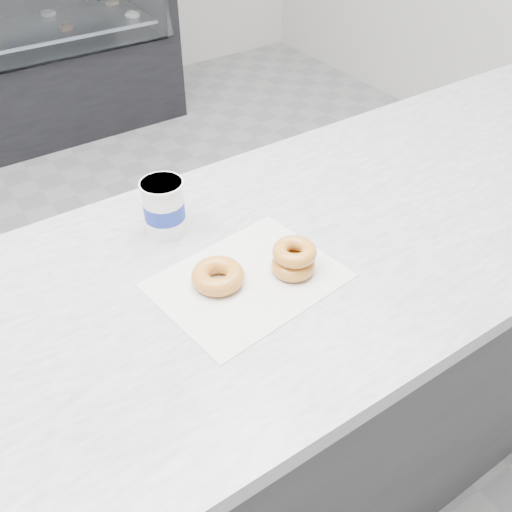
{
  "coord_description": "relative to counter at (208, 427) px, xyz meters",
  "views": [
    {
      "loc": [
        -0.35,
        -1.32,
        1.63
      ],
      "look_at": [
        0.12,
        -0.63,
        0.95
      ],
      "focal_mm": 40.0,
      "sensor_mm": 36.0,
      "label": 1
    }
  ],
  "objects": [
    {
      "name": "wax_paper",
      "position": [
        0.1,
        -0.04,
        0.45
      ],
      "size": [
        0.37,
        0.3,
        0.0
      ],
      "primitive_type": "cube",
      "rotation": [
        0.0,
        0.0,
        0.12
      ],
      "color": "silver",
      "rests_on": "counter"
    },
    {
      "name": "donut_single",
      "position": [
        0.04,
        -0.01,
        0.47
      ],
      "size": [
        0.13,
        0.13,
        0.04
      ],
      "primitive_type": "torus",
      "rotation": [
        0.0,
        0.0,
        -0.42
      ],
      "color": "gold",
      "rests_on": "wax_paper"
    },
    {
      "name": "donut_stack",
      "position": [
        0.18,
        -0.06,
        0.48
      ],
      "size": [
        0.09,
        0.09,
        0.06
      ],
      "color": "gold",
      "rests_on": "wax_paper"
    },
    {
      "name": "counter",
      "position": [
        0.0,
        0.0,
        0.0
      ],
      "size": [
        3.06,
        0.76,
        0.9
      ],
      "color": "#333335",
      "rests_on": "ground"
    },
    {
      "name": "coffee_cup",
      "position": [
        0.04,
        0.19,
        0.51
      ],
      "size": [
        0.11,
        0.11,
        0.12
      ],
      "rotation": [
        0.0,
        0.0,
        0.42
      ],
      "color": "white",
      "rests_on": "counter"
    },
    {
      "name": "ground",
      "position": [
        0.0,
        0.6,
        -0.45
      ],
      "size": [
        5.0,
        5.0,
        0.0
      ],
      "primitive_type": "plane",
      "color": "#959598",
      "rests_on": "ground"
    }
  ]
}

